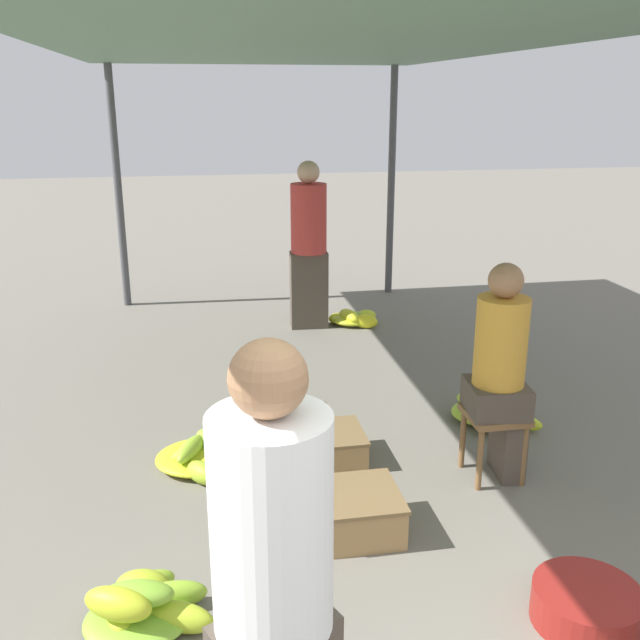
% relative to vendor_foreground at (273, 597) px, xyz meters
% --- Properties ---
extents(canopy_post_back_left, '(0.08, 0.08, 2.52)m').
position_rel_vendor_foreground_xyz_m(canopy_post_back_left, '(-0.91, 6.12, 0.42)').
color(canopy_post_back_left, '#4C4C51').
rests_on(canopy_post_back_left, ground).
extents(canopy_post_back_right, '(0.08, 0.08, 2.52)m').
position_rel_vendor_foreground_xyz_m(canopy_post_back_right, '(2.07, 6.12, 0.42)').
color(canopy_post_back_right, '#4C4C51').
rests_on(canopy_post_back_right, ground).
extents(canopy_tarp, '(3.38, 6.76, 0.04)m').
position_rel_vendor_foreground_xyz_m(canopy_tarp, '(0.58, 2.94, 1.70)').
color(canopy_tarp, '#567A60').
rests_on(canopy_tarp, canopy_post_front_left).
extents(vendor_foreground, '(0.45, 0.45, 1.62)m').
position_rel_vendor_foreground_xyz_m(vendor_foreground, '(0.00, 0.00, 0.00)').
color(vendor_foreground, '#4C4238').
rests_on(vendor_foreground, ground).
extents(stool, '(0.34, 0.34, 0.43)m').
position_rel_vendor_foreground_xyz_m(stool, '(1.54, 1.90, -0.50)').
color(stool, brown).
rests_on(stool, ground).
extents(vendor_seated, '(0.37, 0.37, 1.33)m').
position_rel_vendor_foreground_xyz_m(vendor_seated, '(1.56, 1.90, -0.15)').
color(vendor_seated, '#4C4238').
rests_on(vendor_seated, ground).
extents(basin_black, '(0.47, 0.47, 0.17)m').
position_rel_vendor_foreground_xyz_m(basin_black, '(1.44, 0.64, -0.76)').
color(basin_black, maroon).
rests_on(basin_black, ground).
extents(banana_pile_left_0, '(0.57, 0.61, 0.18)m').
position_rel_vendor_foreground_xyz_m(banana_pile_left_0, '(-0.17, 2.36, -0.78)').
color(banana_pile_left_0, '#7BB536').
rests_on(banana_pile_left_0, ground).
extents(banana_pile_left_1, '(0.58, 0.52, 0.26)m').
position_rel_vendor_foreground_xyz_m(banana_pile_left_1, '(-0.47, 0.98, -0.75)').
color(banana_pile_left_1, '#B3CC2C').
rests_on(banana_pile_left_1, ground).
extents(banana_pile_right_0, '(0.54, 0.47, 0.16)m').
position_rel_vendor_foreground_xyz_m(banana_pile_right_0, '(1.40, 4.98, -0.78)').
color(banana_pile_right_0, yellow).
rests_on(banana_pile_right_0, ground).
extents(banana_pile_right_1, '(0.56, 0.57, 0.23)m').
position_rel_vendor_foreground_xyz_m(banana_pile_right_1, '(1.84, 2.62, -0.77)').
color(banana_pile_right_1, '#C1D22A').
rests_on(banana_pile_right_1, ground).
extents(crate_near, '(0.45, 0.45, 0.23)m').
position_rel_vendor_foreground_xyz_m(crate_near, '(0.60, 1.48, -0.73)').
color(crate_near, '#9E7A4C').
rests_on(crate_near, ground).
extents(crate_mid, '(0.42, 0.42, 0.20)m').
position_rel_vendor_foreground_xyz_m(crate_mid, '(0.62, 2.27, -0.74)').
color(crate_mid, '#9E7A4C').
rests_on(crate_mid, ground).
extents(crate_far, '(0.39, 0.39, 0.18)m').
position_rel_vendor_foreground_xyz_m(crate_far, '(0.37, 2.97, -0.75)').
color(crate_far, '#9E7A4C').
rests_on(crate_far, ground).
extents(shopper_walking_mid, '(0.37, 0.36, 1.63)m').
position_rel_vendor_foreground_xyz_m(shopper_walking_mid, '(0.94, 4.99, 0.00)').
color(shopper_walking_mid, '#4C4238').
rests_on(shopper_walking_mid, ground).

